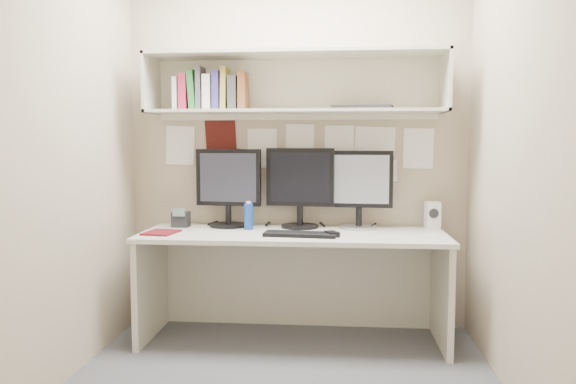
# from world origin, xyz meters

# --- Properties ---
(floor) EXTENTS (2.40, 2.00, 0.01)m
(floor) POSITION_xyz_m (0.00, 0.00, 0.00)
(floor) COLOR #4A4B50
(floor) RESTS_ON ground
(wall_back) EXTENTS (2.40, 0.02, 2.60)m
(wall_back) POSITION_xyz_m (0.00, 1.00, 1.30)
(wall_back) COLOR tan
(wall_back) RESTS_ON ground
(wall_front) EXTENTS (2.40, 0.02, 2.60)m
(wall_front) POSITION_xyz_m (0.00, -1.00, 1.30)
(wall_front) COLOR tan
(wall_front) RESTS_ON ground
(wall_left) EXTENTS (0.02, 2.00, 2.60)m
(wall_left) POSITION_xyz_m (-1.20, 0.00, 1.30)
(wall_left) COLOR tan
(wall_left) RESTS_ON ground
(wall_right) EXTENTS (0.02, 2.00, 2.60)m
(wall_right) POSITION_xyz_m (1.20, 0.00, 1.30)
(wall_right) COLOR tan
(wall_right) RESTS_ON ground
(desk) EXTENTS (2.00, 0.70, 0.73)m
(desk) POSITION_xyz_m (0.00, 0.65, 0.37)
(desk) COLOR beige
(desk) RESTS_ON floor
(overhead_hutch) EXTENTS (2.00, 0.38, 0.40)m
(overhead_hutch) POSITION_xyz_m (0.00, 0.86, 1.72)
(overhead_hutch) COLOR beige
(overhead_hutch) RESTS_ON wall_back
(pinned_papers) EXTENTS (1.92, 0.01, 0.48)m
(pinned_papers) POSITION_xyz_m (0.00, 0.99, 1.25)
(pinned_papers) COLOR white
(pinned_papers) RESTS_ON wall_back
(monitor_left) EXTENTS (0.47, 0.26, 0.55)m
(monitor_left) POSITION_xyz_m (-0.47, 0.87, 1.02)
(monitor_left) COLOR black
(monitor_left) RESTS_ON desk
(monitor_center) EXTENTS (0.48, 0.26, 0.55)m
(monitor_center) POSITION_xyz_m (0.03, 0.87, 1.02)
(monitor_center) COLOR black
(monitor_center) RESTS_ON desk
(monitor_right) EXTENTS (0.46, 0.25, 0.53)m
(monitor_right) POSITION_xyz_m (0.44, 0.87, 1.02)
(monitor_right) COLOR #A5A5AA
(monitor_right) RESTS_ON desk
(keyboard) EXTENTS (0.47, 0.21, 0.02)m
(keyboard) POSITION_xyz_m (0.06, 0.51, 0.74)
(keyboard) COLOR black
(keyboard) RESTS_ON desk
(mouse) EXTENTS (0.10, 0.12, 0.03)m
(mouse) POSITION_xyz_m (0.26, 0.50, 0.75)
(mouse) COLOR black
(mouse) RESTS_ON desk
(speaker) EXTENTS (0.10, 0.11, 0.19)m
(speaker) POSITION_xyz_m (0.94, 0.89, 0.82)
(speaker) COLOR silver
(speaker) RESTS_ON desk
(blue_bottle) EXTENTS (0.06, 0.06, 0.19)m
(blue_bottle) POSITION_xyz_m (-0.31, 0.74, 0.82)
(blue_bottle) COLOR navy
(blue_bottle) RESTS_ON desk
(maroon_notebook) EXTENTS (0.22, 0.26, 0.01)m
(maroon_notebook) POSITION_xyz_m (-0.85, 0.53, 0.74)
(maroon_notebook) COLOR #580F15
(maroon_notebook) RESTS_ON desk
(desk_phone) EXTENTS (0.12, 0.11, 0.14)m
(desk_phone) POSITION_xyz_m (-0.80, 0.82, 0.78)
(desk_phone) COLOR black
(desk_phone) RESTS_ON desk
(book_stack) EXTENTS (0.49, 0.18, 0.29)m
(book_stack) POSITION_xyz_m (-0.57, 0.80, 1.67)
(book_stack) COLOR silver
(book_stack) RESTS_ON overhead_hutch
(hutch_tray) EXTENTS (0.42, 0.24, 0.03)m
(hutch_tray) POSITION_xyz_m (0.45, 0.81, 1.55)
(hutch_tray) COLOR black
(hutch_tray) RESTS_ON overhead_hutch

